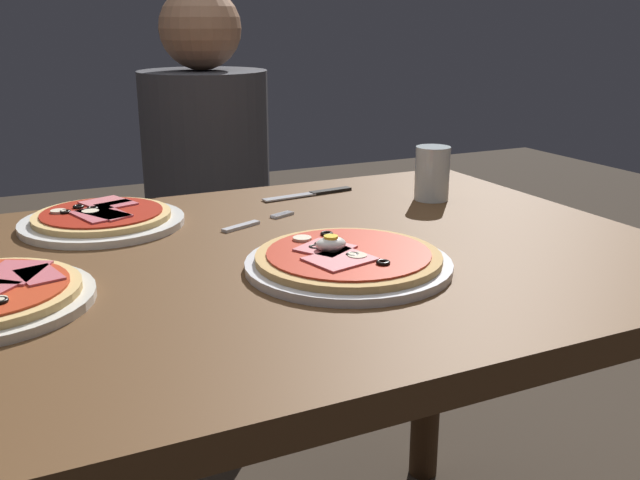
{
  "coord_description": "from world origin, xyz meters",
  "views": [
    {
      "loc": [
        -0.39,
        -0.93,
        1.1
      ],
      "look_at": [
        0.03,
        -0.05,
        0.8
      ],
      "focal_mm": 40.18,
      "sensor_mm": 36.0,
      "label": 1
    }
  ],
  "objects_px": {
    "diner_person": "(210,233)",
    "dining_table": "(289,328)",
    "pizza_foreground": "(348,260)",
    "fork": "(253,223)",
    "knife": "(314,193)",
    "water_glass_near": "(432,177)",
    "pizza_across_right": "(102,219)"
  },
  "relations": [
    {
      "from": "pizza_across_right",
      "to": "fork",
      "type": "xyz_separation_m",
      "value": [
        0.23,
        -0.1,
        -0.01
      ]
    },
    {
      "from": "water_glass_near",
      "to": "knife",
      "type": "bearing_deg",
      "value": 144.76
    },
    {
      "from": "fork",
      "to": "dining_table",
      "type": "bearing_deg",
      "value": -92.48
    },
    {
      "from": "dining_table",
      "to": "water_glass_near",
      "type": "xyz_separation_m",
      "value": [
        0.38,
        0.18,
        0.17
      ]
    },
    {
      "from": "diner_person",
      "to": "dining_table",
      "type": "bearing_deg",
      "value": 81.44
    },
    {
      "from": "water_glass_near",
      "to": "diner_person",
      "type": "xyz_separation_m",
      "value": [
        -0.25,
        0.64,
        -0.25
      ]
    },
    {
      "from": "pizza_foreground",
      "to": "knife",
      "type": "height_order",
      "value": "pizza_foreground"
    },
    {
      "from": "knife",
      "to": "pizza_foreground",
      "type": "bearing_deg",
      "value": -109.03
    },
    {
      "from": "diner_person",
      "to": "fork",
      "type": "bearing_deg",
      "value": 79.93
    },
    {
      "from": "dining_table",
      "to": "pizza_foreground",
      "type": "height_order",
      "value": "pizza_foreground"
    },
    {
      "from": "pizza_foreground",
      "to": "fork",
      "type": "relative_size",
      "value": 1.91
    },
    {
      "from": "pizza_across_right",
      "to": "knife",
      "type": "height_order",
      "value": "pizza_across_right"
    },
    {
      "from": "water_glass_near",
      "to": "knife",
      "type": "relative_size",
      "value": 0.52
    },
    {
      "from": "water_glass_near",
      "to": "pizza_foreground",
      "type": "bearing_deg",
      "value": -139.25
    },
    {
      "from": "fork",
      "to": "diner_person",
      "type": "distance_m",
      "value": 0.7
    },
    {
      "from": "dining_table",
      "to": "pizza_foreground",
      "type": "xyz_separation_m",
      "value": [
        0.05,
        -0.1,
        0.14
      ]
    },
    {
      "from": "fork",
      "to": "knife",
      "type": "distance_m",
      "value": 0.23
    },
    {
      "from": "dining_table",
      "to": "diner_person",
      "type": "relative_size",
      "value": 0.98
    },
    {
      "from": "pizza_foreground",
      "to": "knife",
      "type": "xyz_separation_m",
      "value": [
        0.14,
        0.42,
        -0.01
      ]
    },
    {
      "from": "pizza_across_right",
      "to": "knife",
      "type": "distance_m",
      "value": 0.42
    },
    {
      "from": "pizza_foreground",
      "to": "diner_person",
      "type": "relative_size",
      "value": 0.24
    },
    {
      "from": "fork",
      "to": "knife",
      "type": "xyz_separation_m",
      "value": [
        0.18,
        0.15,
        0.0
      ]
    },
    {
      "from": "water_glass_near",
      "to": "knife",
      "type": "height_order",
      "value": "water_glass_near"
    },
    {
      "from": "dining_table",
      "to": "pizza_across_right",
      "type": "height_order",
      "value": "pizza_across_right"
    },
    {
      "from": "water_glass_near",
      "to": "pizza_across_right",
      "type": "bearing_deg",
      "value": 171.89
    },
    {
      "from": "dining_table",
      "to": "pizza_foreground",
      "type": "distance_m",
      "value": 0.18
    },
    {
      "from": "water_glass_near",
      "to": "fork",
      "type": "bearing_deg",
      "value": -177.61
    },
    {
      "from": "dining_table",
      "to": "fork",
      "type": "bearing_deg",
      "value": 87.52
    },
    {
      "from": "dining_table",
      "to": "knife",
      "type": "height_order",
      "value": "knife"
    },
    {
      "from": "dining_table",
      "to": "diner_person",
      "type": "bearing_deg",
      "value": 81.44
    },
    {
      "from": "pizza_foreground",
      "to": "knife",
      "type": "distance_m",
      "value": 0.44
    },
    {
      "from": "pizza_across_right",
      "to": "fork",
      "type": "relative_size",
      "value": 1.79
    }
  ]
}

